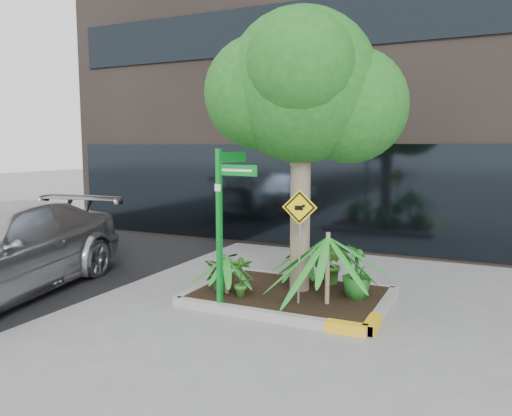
% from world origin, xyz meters
% --- Properties ---
extents(ground, '(80.00, 80.00, 0.00)m').
position_xyz_m(ground, '(0.00, 0.00, 0.00)').
color(ground, gray).
rests_on(ground, ground).
extents(asphalt_road, '(7.00, 80.00, 0.01)m').
position_xyz_m(asphalt_road, '(-6.50, 0.00, 0.01)').
color(asphalt_road, black).
rests_on(asphalt_road, ground).
extents(planter, '(3.35, 2.36, 0.15)m').
position_xyz_m(planter, '(0.23, 0.27, 0.10)').
color(planter, '#9E9E99').
rests_on(planter, ground).
extents(tree, '(3.33, 2.95, 4.99)m').
position_xyz_m(tree, '(0.30, 0.53, 3.65)').
color(tree, gray).
rests_on(tree, ground).
extents(palm_front, '(1.30, 1.30, 1.45)m').
position_xyz_m(palm_front, '(0.98, -0.06, 1.23)').
color(palm_front, gray).
rests_on(palm_front, ground).
extents(palm_left, '(0.77, 0.77, 0.85)m').
position_xyz_m(palm_left, '(-0.74, -0.23, 0.78)').
color(palm_left, gray).
rests_on(palm_left, ground).
extents(palm_back, '(0.78, 0.78, 0.86)m').
position_xyz_m(palm_back, '(0.23, 1.00, 0.79)').
color(palm_back, gray).
rests_on(palm_back, ground).
extents(shrub_a, '(0.82, 0.82, 0.72)m').
position_xyz_m(shrub_a, '(-0.86, -0.11, 0.51)').
color(shrub_a, '#245117').
rests_on(shrub_a, planter).
extents(shrub_b, '(0.54, 0.54, 0.87)m').
position_xyz_m(shrub_b, '(1.32, 0.47, 0.59)').
color(shrub_b, '#1F641E').
rests_on(shrub_b, planter).
extents(shrub_c, '(0.49, 0.49, 0.71)m').
position_xyz_m(shrub_c, '(-0.43, -0.30, 0.50)').
color(shrub_c, '#306C21').
rests_on(shrub_c, planter).
extents(shrub_d, '(0.59, 0.59, 0.76)m').
position_xyz_m(shrub_d, '(0.73, 1.06, 0.53)').
color(shrub_d, '#30681E').
rests_on(shrub_d, planter).
extents(street_sign_post, '(0.77, 0.84, 2.62)m').
position_xyz_m(street_sign_post, '(-0.54, -0.69, 1.62)').
color(street_sign_post, '#0C8524').
rests_on(street_sign_post, ground).
extents(cattle_sign, '(0.55, 0.21, 1.82)m').
position_xyz_m(cattle_sign, '(0.55, -0.17, 1.38)').
color(cattle_sign, slate).
rests_on(cattle_sign, ground).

